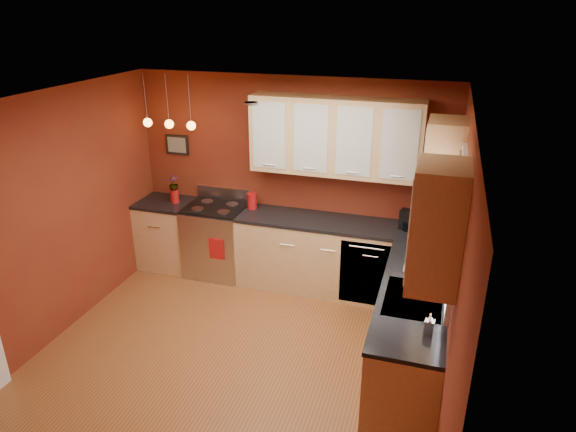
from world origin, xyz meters
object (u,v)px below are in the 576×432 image
(red_canister, at_px, (252,201))
(coffee_maker, at_px, (407,221))
(gas_range, at_px, (217,240))
(sink, at_px, (413,301))
(soap_pump, at_px, (430,323))

(red_canister, relative_size, coffee_maker, 0.88)
(gas_range, height_order, red_canister, red_canister)
(sink, bearing_deg, coffee_maker, 97.47)
(soap_pump, bearing_deg, gas_range, 144.42)
(soap_pump, bearing_deg, sink, 107.69)
(soap_pump, bearing_deg, red_canister, 137.72)
(coffee_maker, relative_size, soap_pump, 1.35)
(sink, relative_size, soap_pump, 4.08)
(coffee_maker, xyz_separation_m, soap_pump, (0.36, -2.02, -0.02))
(red_canister, bearing_deg, gas_range, -166.71)
(gas_range, bearing_deg, red_canister, 13.29)
(gas_range, xyz_separation_m, red_canister, (0.47, 0.11, 0.56))
(gas_range, relative_size, coffee_maker, 4.80)
(sink, xyz_separation_m, red_canister, (-2.15, 1.61, 0.13))
(gas_range, bearing_deg, coffee_maker, 0.76)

